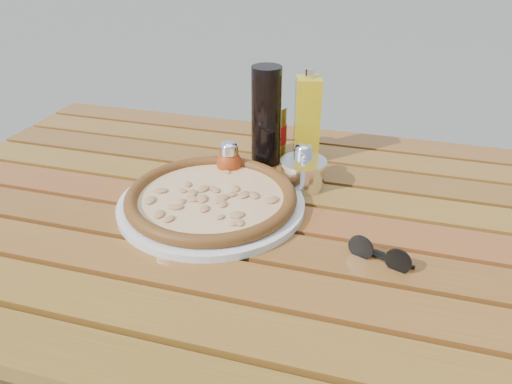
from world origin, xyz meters
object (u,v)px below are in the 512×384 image
(table, at_px, (253,243))
(plate, at_px, (212,204))
(parmesan_tin, at_px, (303,173))
(pizza, at_px, (211,197))
(sunglasses, at_px, (380,255))
(soda_can, at_px, (272,131))
(olive_oil_cruet, at_px, (307,119))
(pepper_shaker, at_px, (229,160))
(oregano_shaker, at_px, (303,162))
(dark_bottle, at_px, (266,116))

(table, height_order, plate, plate)
(parmesan_tin, bearing_deg, table, -119.77)
(pizza, bearing_deg, sunglasses, -15.24)
(soda_can, distance_m, olive_oil_cruet, 0.09)
(soda_can, bearing_deg, table, -83.27)
(plate, height_order, olive_oil_cruet, olive_oil_cruet)
(pizza, xyz_separation_m, soda_can, (0.05, 0.27, 0.04))
(pepper_shaker, relative_size, soda_can, 0.68)
(table, relative_size, oregano_shaker, 17.07)
(plate, distance_m, parmesan_tin, 0.20)
(pizza, xyz_separation_m, parmesan_tin, (0.15, 0.13, 0.01))
(plate, xyz_separation_m, dark_bottle, (0.05, 0.23, 0.10))
(pizza, bearing_deg, parmesan_tin, 41.50)
(table, xyz_separation_m, pizza, (-0.08, -0.01, 0.10))
(table, xyz_separation_m, pepper_shaker, (-0.09, 0.13, 0.11))
(plate, xyz_separation_m, olive_oil_cruet, (0.13, 0.27, 0.09))
(plate, height_order, parmesan_tin, parmesan_tin)
(pepper_shaker, bearing_deg, soda_can, 65.82)
(table, distance_m, parmesan_tin, 0.18)
(dark_bottle, xyz_separation_m, parmesan_tin, (0.10, -0.09, -0.08))
(pizza, distance_m, parmesan_tin, 0.20)
(dark_bottle, bearing_deg, olive_oil_cruet, 28.37)
(pizza, bearing_deg, oregano_shaker, 49.70)
(pizza, bearing_deg, dark_bottle, 78.37)
(parmesan_tin, bearing_deg, dark_bottle, 138.38)
(soda_can, bearing_deg, parmesan_tin, -53.29)
(oregano_shaker, bearing_deg, pepper_shaker, -167.64)
(table, height_order, oregano_shaker, oregano_shaker)
(pizza, xyz_separation_m, sunglasses, (0.32, -0.09, -0.01))
(pepper_shaker, xyz_separation_m, oregano_shaker, (0.15, 0.03, 0.00))
(pepper_shaker, bearing_deg, plate, -85.74)
(pizza, relative_size, olive_oil_cruet, 1.65)
(pizza, relative_size, soda_can, 2.88)
(parmesan_tin, bearing_deg, pizza, -138.50)
(pepper_shaker, distance_m, parmesan_tin, 0.16)
(plate, bearing_deg, soda_can, 79.48)
(soda_can, bearing_deg, oregano_shaker, -47.04)
(soda_can, bearing_deg, sunglasses, -52.60)
(pepper_shaker, height_order, olive_oil_cruet, olive_oil_cruet)
(parmesan_tin, distance_m, sunglasses, 0.28)
(plate, xyz_separation_m, pizza, (-0.00, 0.00, 0.02))
(pizza, distance_m, sunglasses, 0.34)
(olive_oil_cruet, distance_m, parmesan_tin, 0.15)
(olive_oil_cruet, relative_size, sunglasses, 1.90)
(oregano_shaker, relative_size, dark_bottle, 0.37)
(oregano_shaker, height_order, soda_can, soda_can)
(pizza, xyz_separation_m, dark_bottle, (0.05, 0.23, 0.09))
(dark_bottle, distance_m, soda_can, 0.07)
(dark_bottle, bearing_deg, sunglasses, -48.68)
(pizza, height_order, oregano_shaker, oregano_shaker)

